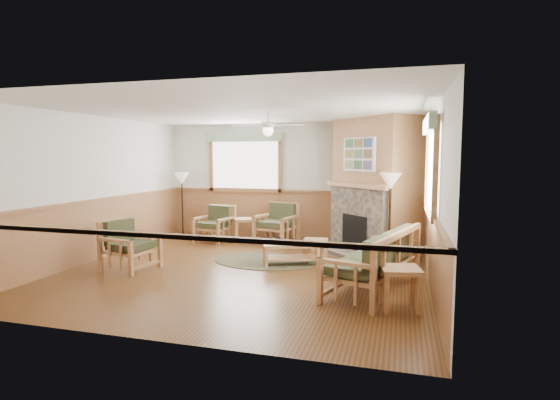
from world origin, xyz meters
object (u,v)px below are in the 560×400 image
(floor_lamp_left, at_px, (182,205))
(floor_lamp_right, at_px, (390,219))
(coffee_table, at_px, (291,254))
(footstool, at_px, (316,250))
(armchair_back_left, at_px, (214,224))
(end_table_chairs, at_px, (245,230))
(sofa, at_px, (373,260))
(armchair_left, at_px, (130,245))
(armchair_back_right, at_px, (276,223))
(end_table_sofa, at_px, (400,288))

(floor_lamp_left, height_order, floor_lamp_right, floor_lamp_right)
(coffee_table, bearing_deg, footstool, 30.74)
(armchair_back_left, xyz_separation_m, footstool, (2.57, -1.12, -0.21))
(end_table_chairs, xyz_separation_m, floor_lamp_right, (3.24, -1.31, 0.56))
(sofa, bearing_deg, armchair_back_left, -108.96)
(end_table_chairs, relative_size, footstool, 1.18)
(armchair_back_left, height_order, floor_lamp_left, floor_lamp_left)
(armchair_left, bearing_deg, floor_lamp_right, -59.64)
(end_table_chairs, distance_m, footstool, 2.33)
(floor_lamp_right, bearing_deg, coffee_table, -163.07)
(armchair_back_right, xyz_separation_m, floor_lamp_left, (-2.40, 0.11, 0.34))
(sofa, relative_size, footstool, 4.36)
(footstool, xyz_separation_m, floor_lamp_right, (1.34, 0.04, 0.63))
(floor_lamp_left, distance_m, floor_lamp_right, 5.10)
(end_table_sofa, xyz_separation_m, footstool, (-1.54, 2.31, -0.08))
(end_table_sofa, relative_size, floor_lamp_left, 0.35)
(floor_lamp_right, bearing_deg, end_table_sofa, -84.93)
(armchair_left, relative_size, footstool, 1.90)
(sofa, relative_size, armchair_left, 2.30)
(sofa, distance_m, armchair_left, 4.10)
(armchair_left, bearing_deg, end_table_sofa, -89.76)
(sofa, xyz_separation_m, floor_lamp_left, (-4.71, 3.11, 0.33))
(armchair_back_left, height_order, end_table_chairs, armchair_back_left)
(sofa, distance_m, armchair_back_left, 4.63)
(armchair_left, relative_size, end_table_sofa, 1.57)
(sofa, height_order, end_table_sofa, sofa)
(armchair_back_right, relative_size, armchair_left, 1.04)
(armchair_back_right, relative_size, end_table_chairs, 1.68)
(sofa, height_order, armchair_left, sofa)
(sofa, bearing_deg, end_table_sofa, 46.89)
(armchair_back_right, distance_m, armchair_left, 3.40)
(armchair_back_left, relative_size, coffee_table, 0.82)
(end_table_sofa, xyz_separation_m, floor_lamp_right, (-0.21, 2.36, 0.56))
(armchair_left, xyz_separation_m, coffee_table, (2.58, 1.06, -0.23))
(armchair_left, xyz_separation_m, floor_lamp_right, (4.28, 1.57, 0.40))
(coffee_table, xyz_separation_m, floor_lamp_left, (-3.19, 1.95, 0.58))
(armchair_back_right, bearing_deg, armchair_left, -106.21)
(armchair_left, bearing_deg, end_table_chairs, -9.73)
(armchair_left, relative_size, floor_lamp_left, 0.54)
(sofa, bearing_deg, armchair_back_right, -124.81)
(armchair_back_right, distance_m, footstool, 1.81)
(armchair_left, distance_m, end_table_chairs, 3.07)
(armchair_back_left, distance_m, armchair_left, 2.68)
(armchair_back_left, bearing_deg, armchair_back_right, 21.31)
(end_table_chairs, bearing_deg, coffee_table, -49.85)
(armchair_back_left, xyz_separation_m, armchair_left, (-0.38, -2.65, 0.02))
(sofa, height_order, end_table_chairs, sofa)
(floor_lamp_left, bearing_deg, armchair_back_left, -20.02)
(coffee_table, xyz_separation_m, end_table_sofa, (1.91, -1.84, 0.07))
(armchair_left, relative_size, coffee_table, 0.86)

